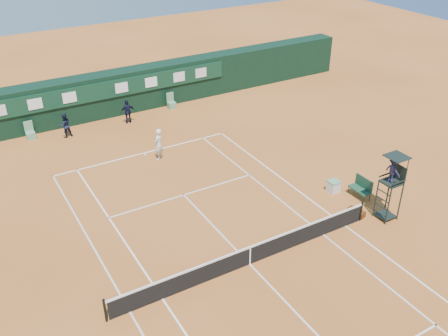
{
  "coord_description": "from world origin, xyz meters",
  "views": [
    {
      "loc": [
        -9.39,
        -13.82,
        14.28
      ],
      "look_at": [
        2.23,
        6.0,
        1.2
      ],
      "focal_mm": 40.0,
      "sensor_mm": 36.0,
      "label": 1
    }
  ],
  "objects_px": {
    "player": "(158,144)",
    "umpire_chair": "(393,175)",
    "tennis_net": "(250,255)",
    "cooler": "(333,186)",
    "player_bench": "(362,187)"
  },
  "relations": [
    {
      "from": "tennis_net",
      "to": "umpire_chair",
      "type": "bearing_deg",
      "value": -3.42
    },
    {
      "from": "umpire_chair",
      "to": "tennis_net",
      "type": "bearing_deg",
      "value": 176.58
    },
    {
      "from": "umpire_chair",
      "to": "cooler",
      "type": "bearing_deg",
      "value": 100.51
    },
    {
      "from": "player_bench",
      "to": "player",
      "type": "xyz_separation_m",
      "value": [
        -7.41,
        9.18,
        0.37
      ]
    },
    {
      "from": "player",
      "to": "umpire_chair",
      "type": "bearing_deg",
      "value": 79.06
    },
    {
      "from": "player",
      "to": "tennis_net",
      "type": "bearing_deg",
      "value": 43.92
    },
    {
      "from": "tennis_net",
      "to": "cooler",
      "type": "height_order",
      "value": "tennis_net"
    },
    {
      "from": "umpire_chair",
      "to": "player_bench",
      "type": "relative_size",
      "value": 2.85
    },
    {
      "from": "player_bench",
      "to": "cooler",
      "type": "relative_size",
      "value": 1.86
    },
    {
      "from": "player_bench",
      "to": "player",
      "type": "relative_size",
      "value": 0.62
    },
    {
      "from": "umpire_chair",
      "to": "player",
      "type": "xyz_separation_m",
      "value": [
        -7.08,
        11.22,
        -1.49
      ]
    },
    {
      "from": "cooler",
      "to": "player_bench",
      "type": "bearing_deg",
      "value": -50.06
    },
    {
      "from": "umpire_chair",
      "to": "player",
      "type": "bearing_deg",
      "value": 122.25
    },
    {
      "from": "cooler",
      "to": "player",
      "type": "height_order",
      "value": "player"
    },
    {
      "from": "player_bench",
      "to": "tennis_net",
      "type": "bearing_deg",
      "value": -168.72
    }
  ]
}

